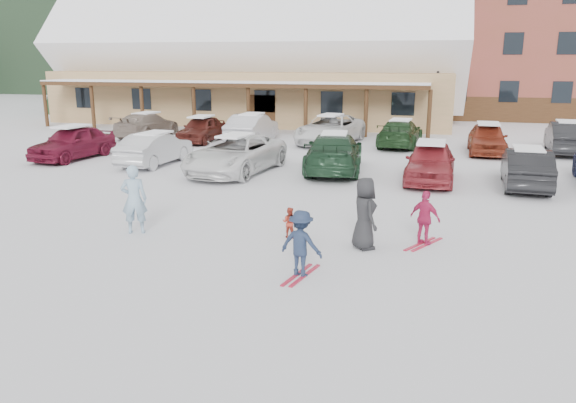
% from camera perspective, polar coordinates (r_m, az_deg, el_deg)
% --- Properties ---
extents(ground, '(160.00, 160.00, 0.00)m').
position_cam_1_polar(ground, '(13.61, -2.26, -5.02)').
color(ground, white).
rests_on(ground, ground).
extents(day_lodge, '(29.12, 12.50, 10.38)m').
position_cam_1_polar(day_lodge, '(42.21, -3.39, 13.57)').
color(day_lodge, tan).
rests_on(day_lodge, ground).
extents(lamp_post, '(0.50, 0.25, 6.26)m').
position_cam_1_polar(lamp_post, '(37.36, 14.98, 12.39)').
color(lamp_post, black).
rests_on(lamp_post, ground).
extents(conifer_0, '(4.40, 4.40, 10.20)m').
position_cam_1_polar(conifer_0, '(51.68, -21.61, 14.70)').
color(conifer_0, black).
rests_on(conifer_0, ground).
extents(conifer_2, '(5.28, 5.28, 12.24)m').
position_cam_1_polar(conifer_2, '(63.93, -18.34, 15.75)').
color(conifer_2, black).
rests_on(conifer_2, ground).
extents(conifer_3, '(3.96, 3.96, 9.18)m').
position_cam_1_polar(conifer_3, '(56.36, 17.08, 14.37)').
color(conifer_3, black).
rests_on(conifer_3, ground).
extents(adult_skier, '(0.78, 0.65, 1.84)m').
position_cam_1_polar(adult_skier, '(15.27, -15.37, 0.22)').
color(adult_skier, '#8EB0C8').
rests_on(adult_skier, ground).
extents(toddler_red, '(0.43, 0.35, 0.81)m').
position_cam_1_polar(toddler_red, '(14.47, 0.15, -2.14)').
color(toddler_red, '#AC3524').
rests_on(toddler_red, ground).
extents(child_navy, '(1.03, 0.73, 1.45)m').
position_cam_1_polar(child_navy, '(11.86, 1.34, -4.30)').
color(child_navy, '#1D2A44').
rests_on(child_navy, ground).
extents(skis_child_navy, '(0.51, 1.41, 0.03)m').
position_cam_1_polar(skis_child_navy, '(12.10, 1.32, -7.47)').
color(skis_child_navy, '#AD1831').
rests_on(skis_child_navy, ground).
extents(child_magenta, '(0.87, 0.69, 1.38)m').
position_cam_1_polar(child_magenta, '(14.23, 13.76, -1.66)').
color(child_magenta, '#C02457').
rests_on(child_magenta, ground).
extents(skis_child_magenta, '(0.86, 1.32, 0.03)m').
position_cam_1_polar(skis_child_magenta, '(14.43, 13.60, -4.23)').
color(skis_child_magenta, '#AD1831').
rests_on(skis_child_magenta, ground).
extents(bystander_dark, '(0.93, 1.03, 1.77)m').
position_cam_1_polar(bystander_dark, '(13.65, 7.77, -1.20)').
color(bystander_dark, '#242427').
rests_on(bystander_dark, ground).
extents(parked_car_0, '(2.31, 4.63, 1.51)m').
position_cam_1_polar(parked_car_0, '(27.68, -21.03, 5.61)').
color(parked_car_0, maroon).
rests_on(parked_car_0, ground).
extents(parked_car_1, '(1.81, 4.33, 1.39)m').
position_cam_1_polar(parked_car_1, '(25.12, -13.36, 5.23)').
color(parked_car_1, silver).
rests_on(parked_car_1, ground).
extents(parked_car_2, '(3.26, 5.79, 1.53)m').
position_cam_1_polar(parked_car_2, '(22.76, -5.35, 4.82)').
color(parked_car_2, white).
rests_on(parked_car_2, ground).
extents(parked_car_3, '(2.75, 5.62, 1.57)m').
position_cam_1_polar(parked_car_3, '(22.99, 4.70, 4.99)').
color(parked_car_3, '#1C3C25').
rests_on(parked_car_3, ground).
extents(parked_car_4, '(1.93, 4.44, 1.49)m').
position_cam_1_polar(parked_car_4, '(21.71, 14.25, 3.92)').
color(parked_car_4, '#A12D36').
rests_on(parked_car_4, ground).
extents(parked_car_5, '(1.75, 4.38, 1.42)m').
position_cam_1_polar(parked_car_5, '(21.76, 23.05, 3.14)').
color(parked_car_5, black).
rests_on(parked_car_5, ground).
extents(parked_car_7, '(2.36, 5.02, 1.42)m').
position_cam_1_polar(parked_car_7, '(34.23, -14.14, 7.55)').
color(parked_car_7, gray).
rests_on(parked_car_7, ground).
extents(parked_car_8, '(1.72, 4.17, 1.41)m').
position_cam_1_polar(parked_car_8, '(31.60, -8.77, 7.28)').
color(parked_car_8, '#5A211A').
rests_on(parked_car_8, ground).
extents(parked_car_9, '(1.75, 4.80, 1.57)m').
position_cam_1_polar(parked_car_9, '(31.00, -3.68, 7.43)').
color(parked_car_9, silver).
rests_on(parked_car_9, ground).
extents(parked_car_10, '(3.44, 5.95, 1.56)m').
position_cam_1_polar(parked_car_10, '(30.65, 4.33, 7.33)').
color(parked_car_10, white).
rests_on(parked_car_10, ground).
extents(parked_car_11, '(2.35, 4.97, 1.40)m').
position_cam_1_polar(parked_car_11, '(30.12, 11.32, 6.82)').
color(parked_car_11, '#1F3E1E').
rests_on(parked_car_11, ground).
extents(parked_car_12, '(1.86, 4.37, 1.47)m').
position_cam_1_polar(parked_car_12, '(28.99, 19.58, 6.05)').
color(parked_car_12, maroon).
rests_on(parked_car_12, ground).
extents(parked_car_13, '(2.06, 4.84, 1.55)m').
position_cam_1_polar(parked_car_13, '(30.55, 26.45, 5.84)').
color(parked_car_13, '#232325').
rests_on(parked_car_13, ground).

